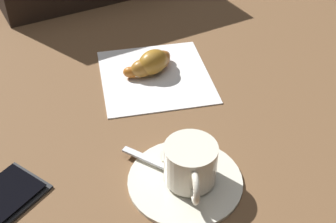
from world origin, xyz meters
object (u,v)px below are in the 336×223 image
espresso_cup (191,163)px  napkin (155,76)px  croissant (152,63)px  saucer (185,179)px  sugar_packet (184,156)px  teaspoon (181,172)px

espresso_cup → napkin: 0.24m
espresso_cup → croissant: (-0.24, -0.08, -0.01)m
saucer → sugar_packet: size_ratio=2.48×
napkin → teaspoon: bearing=14.6°
saucer → croissant: croissant is taller
napkin → croissant: size_ratio=2.33×
espresso_cup → croissant: size_ratio=1.14×
sugar_packet → teaspoon: bearing=77.3°
espresso_cup → sugar_packet: bearing=-163.7°
sugar_packet → napkin: (-0.20, -0.06, -0.01)m
teaspoon → sugar_packet: teaspoon is taller
espresso_cup → sugar_packet: size_ratio=1.58×
saucer → napkin: bearing=-164.5°
napkin → croissant: croissant is taller
napkin → saucer: bearing=15.5°
napkin → espresso_cup: bearing=16.8°
saucer → teaspoon: bearing=-131.0°
espresso_cup → teaspoon: (-0.01, -0.01, -0.02)m
napkin → croissant: (-0.01, -0.01, 0.02)m
saucer → napkin: saucer is taller
teaspoon → napkin: size_ratio=0.63×
espresso_cup → teaspoon: espresso_cup is taller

